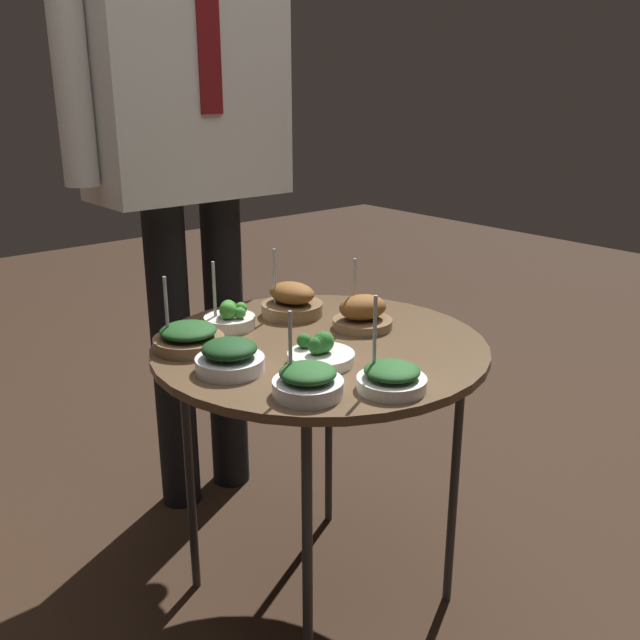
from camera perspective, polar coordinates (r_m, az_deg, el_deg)
The scene contains 11 objects.
ground_plane at distance 1.82m, azimuth 0.00°, elevation -20.91°, with size 8.00×8.00×0.00m, color black.
serving_cart at distance 1.51m, azimuth 0.00°, elevation -3.25°, with size 0.70×0.70×0.64m.
bowl_broccoli_back_right at distance 1.59m, azimuth -7.23°, elevation 0.21°, with size 0.11×0.11×0.15m.
bowl_roast_center at distance 1.58m, azimuth 3.42°, elevation 0.48°, with size 0.13×0.13×0.15m.
bowl_roast_front_center at distance 1.66m, azimuth -2.26°, elevation 1.48°, with size 0.14×0.14×0.16m.
bowl_spinach_mid_right at distance 1.24m, azimuth -0.99°, elevation -4.95°, with size 0.13×0.13×0.15m.
bowl_broccoli_mid_left at distance 1.38m, azimuth 0.02°, elevation -2.64°, with size 0.13×0.13×0.06m.
bowl_spinach_far_rim at distance 1.27m, azimuth 5.74°, elevation -4.62°, with size 0.13×0.13×0.17m.
bowl_spinach_front_left at distance 1.48m, azimuth -10.48°, elevation -1.40°, with size 0.15×0.15×0.15m.
bowl_spinach_near_rim at distance 1.35m, azimuth -7.23°, elevation -2.99°, with size 0.13×0.13×0.06m.
waiter_figure at distance 1.89m, azimuth -10.74°, elevation 17.06°, with size 0.65×0.24×1.76m.
Camera 1 is at (-0.91, -1.07, 1.16)m, focal length 40.00 mm.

